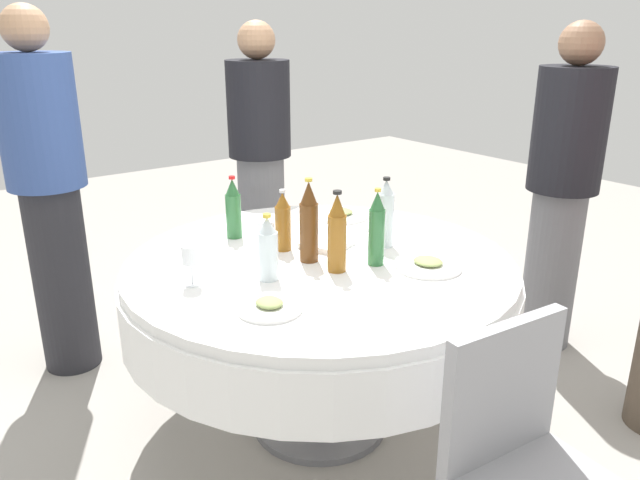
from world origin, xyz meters
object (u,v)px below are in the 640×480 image
at_px(wine_glass_east, 265,231).
at_px(chair_far, 526,459).
at_px(plate_inner, 428,265).
at_px(person_front, 260,167).
at_px(bottle_clear_east, 268,250).
at_px(plate_west, 341,214).
at_px(person_north, 562,187).
at_px(wine_glass_left, 191,256).
at_px(plate_south, 269,307).
at_px(bottle_clear_rear, 385,214).
at_px(person_rear, 49,191).
at_px(bottle_amber_outer, 337,234).
at_px(bottle_amber_north, 283,222).
at_px(bottle_green_front, 233,209).
at_px(dining_table, 320,294).
at_px(bottle_green_far, 377,230).
at_px(bottle_brown_left, 309,223).

distance_m(wine_glass_east, chair_far, 1.22).
height_order(plate_inner, person_front, person_front).
bearing_deg(bottle_clear_east, plate_west, 122.69).
bearing_deg(person_north, plate_inner, -75.42).
bearing_deg(wine_glass_east, wine_glass_left, -76.56).
bearing_deg(plate_south, bottle_clear_rear, 108.18).
xyz_separation_m(person_rear, chair_far, (2.14, 0.60, -0.36)).
distance_m(bottle_amber_outer, plate_west, 0.68).
xyz_separation_m(bottle_clear_rear, wine_glass_left, (-0.10, -0.80, -0.03)).
height_order(bottle_clear_rear, chair_far, bottle_clear_rear).
bearing_deg(plate_inner, person_rear, -146.12).
bearing_deg(bottle_amber_north, bottle_green_front, -161.94).
bearing_deg(plate_south, bottle_green_front, 159.48).
distance_m(dining_table, plate_inner, 0.44).
height_order(bottle_amber_north, wine_glass_east, bottle_amber_north).
height_order(bottle_amber_north, person_rear, person_rear).
bearing_deg(chair_far, person_rear, -69.40).
bearing_deg(bottle_green_front, plate_south, -20.52).
bearing_deg(person_north, bottle_green_front, -104.73).
relative_size(wine_glass_east, person_north, 0.09).
xyz_separation_m(bottle_green_front, plate_inner, (0.73, 0.40, -0.11)).
xyz_separation_m(bottle_amber_outer, person_rear, (-1.25, -0.67, -0.00)).
xyz_separation_m(wine_glass_east, person_front, (-0.97, 0.57, -0.00)).
xyz_separation_m(wine_glass_east, person_north, (0.28, 1.52, -0.00)).
bearing_deg(bottle_green_far, bottle_brown_left, -134.72).
xyz_separation_m(bottle_amber_outer, plate_inner, (0.18, 0.29, -0.13)).
distance_m(wine_glass_east, wine_glass_left, 0.36).
height_order(dining_table, chair_far, chair_far).
bearing_deg(bottle_clear_rear, plate_south, -71.82).
relative_size(bottle_amber_north, chair_far, 0.28).
height_order(bottle_amber_outer, plate_west, bottle_amber_outer).
height_order(bottle_brown_left, bottle_green_far, bottle_brown_left).
relative_size(person_front, chair_far, 1.85).
height_order(bottle_amber_outer, wine_glass_east, bottle_amber_outer).
bearing_deg(person_rear, bottle_green_front, -83.14).
relative_size(bottle_green_front, chair_far, 0.30).
bearing_deg(bottle_green_front, person_rear, -141.48).
bearing_deg(bottle_brown_left, person_front, 157.38).
height_order(plate_west, person_rear, person_rear).
distance_m(bottle_brown_left, chair_far, 1.10).
relative_size(bottle_clear_rear, bottle_clear_east, 1.19).
distance_m(bottle_amber_north, chair_far, 1.24).
bearing_deg(bottle_brown_left, bottle_amber_north, -175.51).
distance_m(plate_south, person_north, 1.77).
xyz_separation_m(bottle_green_far, person_north, (-0.03, 1.23, -0.03)).
height_order(wine_glass_left, plate_inner, wine_glass_left).
relative_size(bottle_green_front, bottle_brown_left, 0.82).
distance_m(dining_table, wine_glass_left, 0.56).
bearing_deg(plate_south, wine_glass_east, 149.59).
distance_m(bottle_green_front, bottle_brown_left, 0.42).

